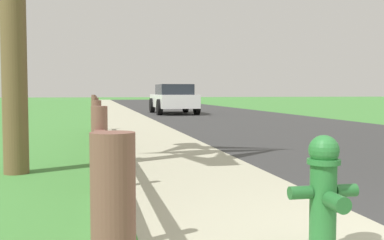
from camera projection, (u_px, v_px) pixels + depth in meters
name	position (u px, v px, depth m)	size (l,w,h in m)	color
ground_plane	(133.00, 111.00, 26.98)	(120.00, 120.00, 0.00)	#44883B
road_asphalt	(187.00, 109.00, 29.66)	(7.00, 66.00, 0.01)	#353535
curb_concrete	(80.00, 110.00, 28.31)	(6.00, 66.00, 0.01)	#AFAD92
grass_verge	(54.00, 110.00, 28.00)	(5.00, 66.00, 0.00)	#44883B
fire_hydrant	(324.00, 192.00, 3.19)	(0.49, 0.39, 0.81)	#287233
rail_fence	(95.00, 125.00, 7.24)	(0.11, 12.54, 1.00)	brown
parked_suv_white	(174.00, 98.00, 23.11)	(1.97, 4.37, 1.43)	white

